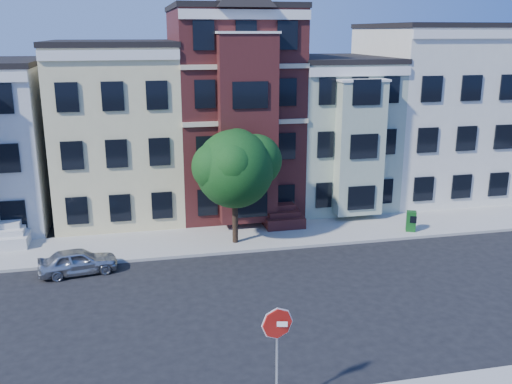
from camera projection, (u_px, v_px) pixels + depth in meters
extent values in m
plane|color=black|center=(296.00, 305.00, 23.34)|extent=(120.00, 120.00, 0.00)
cube|color=#9E9B93|center=(254.00, 237.00, 30.84)|extent=(60.00, 4.00, 0.15)
cube|color=beige|center=(117.00, 132.00, 34.16)|extent=(7.00, 9.00, 10.00)
cube|color=#421817|center=(232.00, 112.00, 35.34)|extent=(7.00, 9.00, 12.00)
cube|color=#A0B096|center=(330.00, 132.00, 37.10)|extent=(6.00, 9.00, 9.00)
cube|color=silver|center=(430.00, 113.00, 38.29)|extent=(8.00, 9.00, 11.00)
imported|color=#AEB0B7|center=(78.00, 261.00, 26.21)|extent=(3.70, 1.93, 1.20)
cube|color=#14541C|center=(411.00, 221.00, 31.41)|extent=(0.64, 0.62, 1.13)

